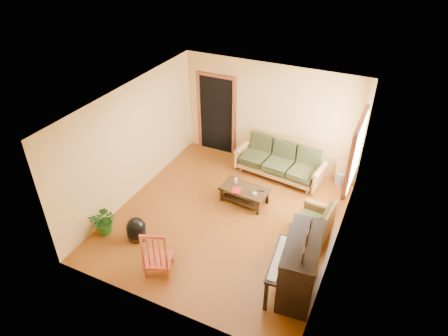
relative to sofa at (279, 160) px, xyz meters
The scene contains 16 objects.
floor 2.07m from the sofa, 103.75° to the right, with size 5.00×5.00×0.00m, color #592B0B.
doorway 2.08m from the sofa, 165.06° to the left, with size 1.08×0.16×2.05m, color black.
window 2.13m from the sofa, 21.03° to the right, with size 0.12×1.36×1.46m, color white.
sofa is the anchor object (origin of this frame).
coffee_table 1.37m from the sofa, 104.98° to the right, with size 1.03×0.56×0.38m, color black.
armchair 2.16m from the sofa, 53.73° to the right, with size 0.78×0.82×0.82m, color olive.
piano 3.50m from the sofa, 65.77° to the right, with size 0.76×1.29×1.14m, color black.
footstool 3.77m from the sofa, 118.89° to the right, with size 0.38×0.38×0.37m, color black.
red_chair 3.93m from the sofa, 104.21° to the right, with size 0.47×0.51×1.01m, color maroon.
leaning_frame 1.57m from the sofa, 14.62° to the left, with size 0.45×0.10×0.60m, color gold.
ceramic_crock 1.49m from the sofa, 13.63° to the left, with size 0.22×0.22×0.28m, color #3646A3.
potted_plant 4.23m from the sofa, 126.10° to the right, with size 0.55×0.48×0.61m, color #205217.
book 1.59m from the sofa, 110.77° to the right, with size 0.18×0.24×0.02m, color maroon.
candle 1.35m from the sofa, 116.78° to the right, with size 0.07×0.07×0.12m, color silver.
glass_jar 1.45m from the sofa, 92.14° to the right, with size 0.10×0.10×0.06m, color silver.
remote 1.25m from the sofa, 89.48° to the right, with size 0.16×0.04×0.02m, color black.
Camera 1 is at (2.75, -5.92, 5.54)m, focal length 32.00 mm.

